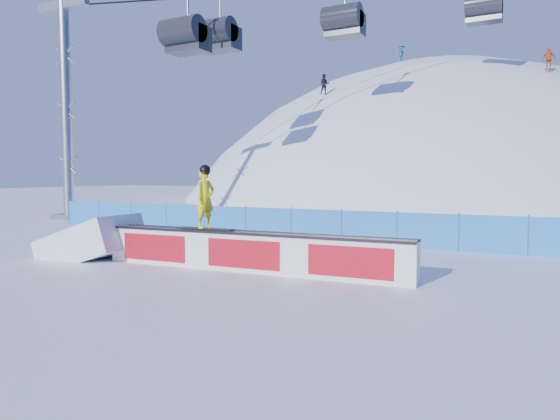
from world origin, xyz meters
The scene contains 7 objects.
ground centered at (0.00, 0.00, 0.00)m, with size 160.00×160.00×0.00m, color white.
snow_hill centered at (0.00, 42.00, -18.00)m, with size 64.00×64.00×64.00m.
safety_fence centered at (0.00, 4.50, 0.60)m, with size 22.05×0.05×1.30m.
rail_box centered at (2.66, -1.46, 0.50)m, with size 8.52×1.04×1.02m.
snow_ramp centered at (-2.65, -1.73, 0.00)m, with size 2.74×1.82×1.03m, color white, non-canonical shape.
snowboarder centered at (1.39, -1.52, 1.86)m, with size 1.65×0.65×1.71m.
distant_skiers centered at (2.38, 31.44, 11.35)m, with size 21.77×11.72×7.30m.
Camera 1 is at (9.15, -12.33, 2.45)m, focal length 32.00 mm.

